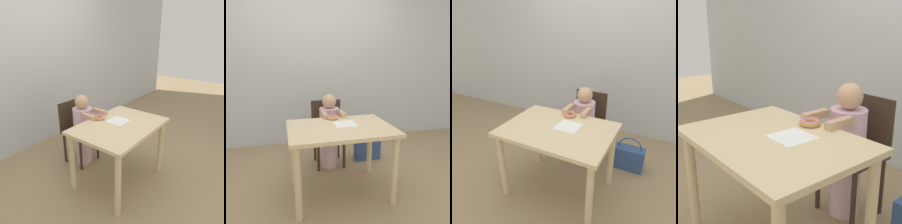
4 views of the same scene
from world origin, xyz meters
TOP-DOWN VIEW (x-y plane):
  - dining_table at (0.00, 0.00)m, footprint 1.01×0.73m
  - chair at (0.02, 0.69)m, footprint 0.39×0.36m
  - child_figure at (0.02, 0.59)m, footprint 0.26×0.43m
  - donut at (-0.01, 0.28)m, footprint 0.13×0.13m
  - napkin at (0.07, 0.07)m, footprint 0.22×0.22m

SIDE VIEW (x-z plane):
  - chair at x=0.02m, z-range 0.03..0.86m
  - child_figure at x=0.02m, z-range 0.00..0.95m
  - dining_table at x=0.00m, z-range 0.24..0.96m
  - napkin at x=0.07m, z-range 0.72..0.72m
  - donut at x=-0.01m, z-range 0.72..0.76m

